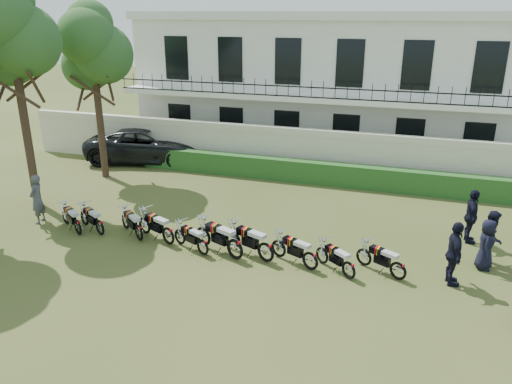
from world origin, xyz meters
TOP-DOWN VIEW (x-y plane):
  - ground at (0.00, 0.00)m, footprint 100.00×100.00m
  - perimeter_wall at (0.00, 8.00)m, footprint 30.00×0.35m
  - hedge at (1.00, 7.20)m, footprint 18.00×0.60m
  - building at (0.00, 13.96)m, footprint 20.40×9.60m
  - tree_west_mid at (-9.46, 1.00)m, footprint 3.40×3.20m
  - tree_west_near at (-8.96, 5.00)m, footprint 3.40×3.20m
  - motorcycle_0 at (-6.04, -0.97)m, footprint 1.51×1.00m
  - motorcycle_1 at (-5.28, -0.77)m, footprint 1.57×0.91m
  - motorcycle_2 at (-3.75, -0.73)m, footprint 1.49×1.11m
  - motorcycle_3 at (-2.67, -0.68)m, footprint 1.79×0.89m
  - motorcycle_4 at (-1.26, -1.03)m, footprint 1.57×0.82m
  - motorcycle_5 at (-0.18, -0.97)m, footprint 1.99×0.97m
  - motorcycle_6 at (0.79, -0.84)m, footprint 1.92×0.92m
  - motorcycle_7 at (2.21, -0.90)m, footprint 1.70×0.87m
  - motorcycle_8 at (3.40, -1.07)m, footprint 1.40×1.07m
  - motorcycle_9 at (4.76, -0.68)m, footprint 1.57×0.92m
  - suv at (-8.37, 7.95)m, footprint 6.75×4.23m
  - inspector at (-8.09, -0.49)m, footprint 0.55×0.74m
  - officer_2 at (6.22, -0.42)m, footprint 0.64×1.18m
  - officer_3 at (7.19, 0.90)m, footprint 0.57×0.81m
  - officer_4 at (7.37, 1.35)m, footprint 0.87×0.99m
  - officer_5 at (6.87, 2.72)m, footprint 0.55×1.14m

SIDE VIEW (x-z plane):
  - ground at x=0.00m, z-range 0.00..0.00m
  - motorcycle_8 at x=3.40m, z-range -0.04..0.88m
  - motorcycle_4 at x=-1.26m, z-range -0.04..0.89m
  - motorcycle_0 at x=-6.04m, z-range -0.04..0.91m
  - motorcycle_1 at x=-5.28m, z-range -0.04..0.91m
  - motorcycle_9 at x=4.76m, z-range -0.04..0.91m
  - motorcycle_2 at x=-3.75m, z-range -0.04..0.93m
  - motorcycle_7 at x=2.21m, z-range -0.04..0.95m
  - motorcycle_3 at x=-2.67m, z-range -0.04..1.00m
  - hedge at x=1.00m, z-range 0.00..1.00m
  - motorcycle_6 at x=0.79m, z-range -0.04..1.06m
  - motorcycle_5 at x=-0.18m, z-range -0.04..1.11m
  - officer_3 at x=7.19m, z-range 0.00..1.59m
  - officer_4 at x=7.37m, z-range 0.00..1.72m
  - suv at x=-8.37m, z-range 0.00..1.74m
  - inspector at x=-8.09m, z-range 0.00..1.84m
  - officer_5 at x=6.87m, z-range 0.00..1.88m
  - officer_2 at x=6.22m, z-range 0.00..1.92m
  - perimeter_wall at x=0.00m, z-range 0.02..2.32m
  - building at x=0.00m, z-range 0.01..7.41m
  - tree_west_near at x=-8.96m, z-range 1.94..9.84m
  - tree_west_mid at x=-9.46m, z-range 2.26..11.08m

